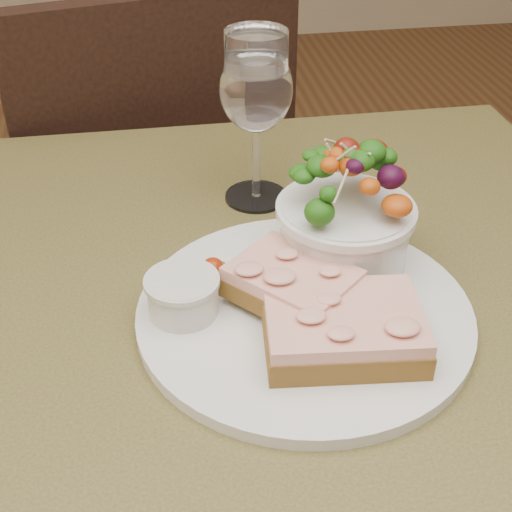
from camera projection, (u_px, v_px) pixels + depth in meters
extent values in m
cube|color=#40351B|center=(260.00, 328.00, 0.65)|extent=(0.80, 0.80, 0.04)
cylinder|color=black|center=(5.00, 392.00, 1.10)|extent=(0.05, 0.05, 0.71)
cylinder|color=black|center=(426.00, 344.00, 1.19)|extent=(0.05, 0.05, 0.71)
cube|color=black|center=(141.00, 215.00, 1.34)|extent=(0.51, 0.51, 0.04)
cube|color=black|center=(162.00, 149.00, 1.06)|extent=(0.42, 0.14, 0.45)
cube|color=black|center=(152.00, 308.00, 1.47)|extent=(0.44, 0.44, 0.45)
cylinder|color=silver|center=(304.00, 313.00, 0.63)|extent=(0.30, 0.30, 0.01)
cube|color=#492D13|center=(343.00, 333.00, 0.58)|extent=(0.14, 0.11, 0.02)
cube|color=#FFF1C1|center=(344.00, 317.00, 0.57)|extent=(0.13, 0.10, 0.01)
cube|color=#492D13|center=(292.00, 289.00, 0.62)|extent=(0.13, 0.13, 0.02)
cube|color=#FFF1C1|center=(293.00, 275.00, 0.61)|extent=(0.12, 0.13, 0.01)
cylinder|color=silver|center=(183.00, 295.00, 0.61)|extent=(0.06, 0.06, 0.04)
cylinder|color=brown|center=(182.00, 281.00, 0.60)|extent=(0.05, 0.05, 0.01)
cylinder|color=silver|center=(344.00, 233.00, 0.67)|extent=(0.12, 0.12, 0.06)
ellipsoid|color=#10370A|center=(349.00, 181.00, 0.63)|extent=(0.11, 0.11, 0.06)
ellipsoid|color=#10370A|center=(228.00, 266.00, 0.67)|extent=(0.04, 0.04, 0.01)
sphere|color=#922207|center=(213.00, 269.00, 0.65)|extent=(0.02, 0.02, 0.02)
cylinder|color=white|center=(256.00, 196.00, 0.80)|extent=(0.07, 0.07, 0.00)
cylinder|color=white|center=(256.00, 159.00, 0.77)|extent=(0.01, 0.01, 0.09)
ellipsoid|color=white|center=(256.00, 89.00, 0.73)|extent=(0.08, 0.08, 0.09)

